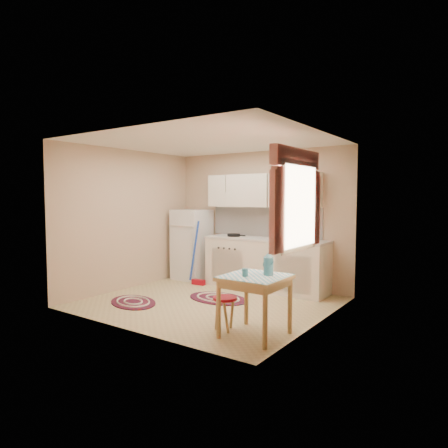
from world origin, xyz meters
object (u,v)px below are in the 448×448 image
Objects in this scene: fridge at (192,244)px; base_cabinets at (265,265)px; table at (255,306)px; stool at (225,314)px.

fridge reaches higher than base_cabinets.
fridge is at bearing 141.97° from table.
fridge is 3.46m from table.
stool is (2.31, -2.16, -0.49)m from fridge.
fridge is 3.33× the size of stool.
stool is (-0.41, -0.04, -0.15)m from table.
table is 0.43m from stool.
base_cabinets is at bearing 1.73° from fridge.
base_cabinets is 2.32m from stool.
fridge is at bearing -178.27° from base_cabinets.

